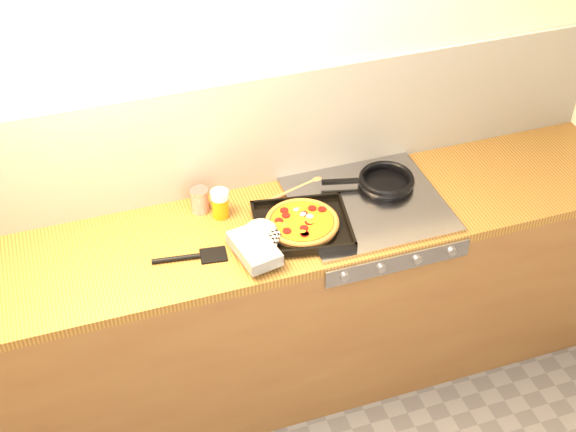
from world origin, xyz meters
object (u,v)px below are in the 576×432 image
object	(u,v)px
tomato_can	(200,200)
juice_glass	(220,204)
frying_pan	(385,181)
pizza_on_tray	(289,229)

from	to	relation	value
tomato_can	juice_glass	size ratio (longest dim) A/B	0.87
frying_pan	tomato_can	bearing A→B (deg)	172.75
frying_pan	juice_glass	world-z (taller)	juice_glass
frying_pan	juice_glass	distance (m)	0.70
frying_pan	tomato_can	size ratio (longest dim) A/B	3.91
pizza_on_tray	tomato_can	size ratio (longest dim) A/B	4.95
pizza_on_tray	frying_pan	world-z (taller)	pizza_on_tray
pizza_on_tray	frying_pan	distance (m)	0.51
juice_glass	tomato_can	bearing A→B (deg)	140.57
pizza_on_tray	frying_pan	size ratio (longest dim) A/B	1.27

